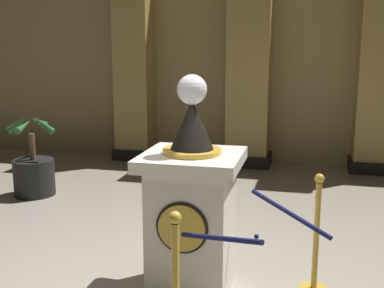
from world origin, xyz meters
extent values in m
cube|color=tan|center=(0.00, 5.30, 1.79)|extent=(12.48, 0.16, 3.58)
cube|color=silver|center=(0.12, 0.29, 0.55)|extent=(0.65, 0.65, 1.10)
cube|color=silver|center=(0.12, 0.29, 1.15)|extent=(0.81, 0.81, 0.10)
cylinder|color=gold|center=(0.12, -0.05, 0.68)|extent=(0.37, 0.03, 0.37)
cylinder|color=black|center=(0.12, -0.04, 0.68)|extent=(0.42, 0.01, 0.42)
cylinder|color=gold|center=(0.12, 0.29, 1.22)|extent=(0.48, 0.48, 0.04)
cone|color=black|center=(0.12, 0.29, 1.44)|extent=(0.36, 0.36, 0.40)
cylinder|color=gold|center=(0.12, 0.29, 1.63)|extent=(0.03, 0.03, 0.06)
sphere|color=silver|center=(0.12, 0.29, 1.72)|extent=(0.24, 0.24, 0.24)
sphere|color=gold|center=(0.26, -0.75, 1.03)|extent=(0.08, 0.08, 0.08)
cylinder|color=gold|center=(1.14, 0.49, 0.48)|extent=(0.05, 0.05, 0.96)
sphere|color=gold|center=(1.14, 0.49, 1.00)|extent=(0.08, 0.08, 0.08)
cylinder|color=#141947|center=(0.48, -0.44, 0.79)|extent=(0.65, 0.47, 0.22)
cylinder|color=#141947|center=(0.92, 0.18, 0.79)|extent=(0.65, 0.47, 0.22)
sphere|color=#141947|center=(0.70, -0.13, 0.70)|extent=(0.04, 0.04, 0.04)
cube|color=black|center=(-2.10, 4.99, 0.10)|extent=(0.73, 0.73, 0.20)
cube|color=tan|center=(-2.10, 4.99, 1.72)|extent=(0.63, 0.63, 3.44)
cube|color=black|center=(2.10, 4.99, 0.10)|extent=(0.74, 0.74, 0.20)
cube|color=tan|center=(2.10, 4.99, 1.72)|extent=(0.65, 0.65, 3.44)
cube|color=black|center=(0.00, 4.99, 0.10)|extent=(0.83, 0.83, 0.20)
cube|color=tan|center=(0.00, 4.99, 1.72)|extent=(0.72, 0.72, 3.44)
cylinder|color=black|center=(-2.68, 2.39, 0.25)|extent=(0.56, 0.56, 0.51)
cylinder|color=brown|center=(-2.68, 2.39, 0.69)|extent=(0.08, 0.08, 0.37)
cone|color=#265928|center=(-2.51, 2.40, 1.02)|extent=(0.35, 0.12, 0.29)
cone|color=#265928|center=(-2.67, 2.57, 1.02)|extent=(0.12, 0.37, 0.24)
cone|color=#265928|center=(-2.86, 2.37, 1.02)|extent=(0.35, 0.15, 0.30)
cone|color=#265928|center=(-2.67, 2.22, 1.02)|extent=(0.11, 0.37, 0.20)
camera|label=1|loc=(1.02, -3.44, 2.05)|focal=45.05mm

